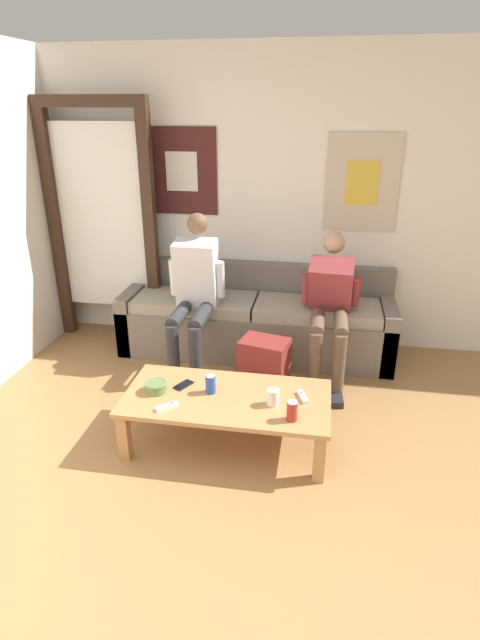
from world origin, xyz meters
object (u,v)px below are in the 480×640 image
(pillar_candle, at_px, (273,397))
(drink_can_red, at_px, (292,411))
(person_seated_teen, at_px, (330,303))
(couch, at_px, (256,322))
(coffee_table, at_px, (227,403))
(person_seated_adult, at_px, (194,290))
(game_controller_near_left, at_px, (167,406))
(ceramic_bowl, at_px, (156,386))
(game_controller_near_right, at_px, (303,397))
(cell_phone, at_px, (184,385))
(drink_can_blue, at_px, (211,384))
(backpack, at_px, (264,368))

(pillar_candle, relative_size, drink_can_red, 0.96)
(drink_can_red, bearing_deg, person_seated_teen, 80.88)
(couch, height_order, pillar_candle, couch)
(coffee_table, bearing_deg, person_seated_adult, 114.60)
(coffee_table, distance_m, game_controller_near_left, 0.39)
(person_seated_adult, distance_m, ceramic_bowl, 1.08)
(drink_can_red, bearing_deg, game_controller_near_right, 78.34)
(couch, distance_m, cell_phone, 1.34)
(couch, relative_size, game_controller_near_left, 18.42)
(pillar_candle, xyz_separation_m, drink_can_blue, (-0.41, 0.08, 0.01))
(ceramic_bowl, xyz_separation_m, drink_can_blue, (0.35, 0.05, 0.02))
(ceramic_bowl, xyz_separation_m, pillar_candle, (0.76, -0.03, 0.01))
(pillar_candle, xyz_separation_m, drink_can_red, (0.13, -0.15, 0.01))
(pillar_candle, bearing_deg, drink_can_red, -48.69)
(ceramic_bowl, distance_m, pillar_candle, 0.76)
(person_seated_teen, height_order, cell_phone, person_seated_teen)
(person_seated_adult, relative_size, cell_phone, 8.45)
(backpack, bearing_deg, game_controller_near_left, -119.78)
(person_seated_teen, bearing_deg, game_controller_near_right, -98.48)
(cell_phone, bearing_deg, person_seated_adult, 99.62)
(backpack, distance_m, game_controller_near_left, 1.00)
(person_seated_adult, relative_size, drink_can_blue, 10.29)
(coffee_table, bearing_deg, game_controller_near_right, 6.57)
(game_controller_near_right, distance_m, cell_phone, 0.79)
(person_seated_teen, bearing_deg, drink_can_blue, -125.67)
(person_seated_teen, bearing_deg, ceramic_bowl, -135.28)
(coffee_table, height_order, drink_can_blue, drink_can_blue)
(game_controller_near_left, xyz_separation_m, cell_phone, (0.03, 0.28, -0.01))
(couch, xyz_separation_m, drink_can_blue, (-0.11, -1.35, 0.13))
(ceramic_bowl, relative_size, pillar_candle, 1.22)
(person_seated_teen, distance_m, pillar_candle, 1.18)
(couch, distance_m, drink_can_red, 1.64)
(ceramic_bowl, xyz_separation_m, drink_can_red, (0.89, -0.17, 0.02))
(person_seated_adult, bearing_deg, drink_can_red, -53.57)
(drink_can_blue, distance_m, game_controller_near_left, 0.32)
(couch, relative_size, coffee_table, 1.81)
(drink_can_blue, bearing_deg, person_seated_adult, 109.74)
(coffee_table, xyz_separation_m, pillar_candle, (0.30, -0.05, 0.10))
(person_seated_adult, xyz_separation_m, drink_can_blue, (0.36, -0.99, -0.27))
(game_controller_near_left, distance_m, game_controller_near_right, 0.85)
(coffee_table, bearing_deg, couch, 90.09)
(backpack, bearing_deg, person_seated_teen, 39.93)
(pillar_candle, bearing_deg, ceramic_bowl, 178.04)
(coffee_table, bearing_deg, backpack, 76.62)
(drink_can_red, bearing_deg, ceramic_bowl, 169.14)
(pillar_candle, bearing_deg, coffee_table, 170.81)
(coffee_table, height_order, game_controller_near_left, game_controller_near_left)
(drink_can_red, distance_m, game_controller_near_left, 0.77)
(drink_can_blue, bearing_deg, pillar_candle, -10.39)
(backpack, bearing_deg, cell_phone, -128.53)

